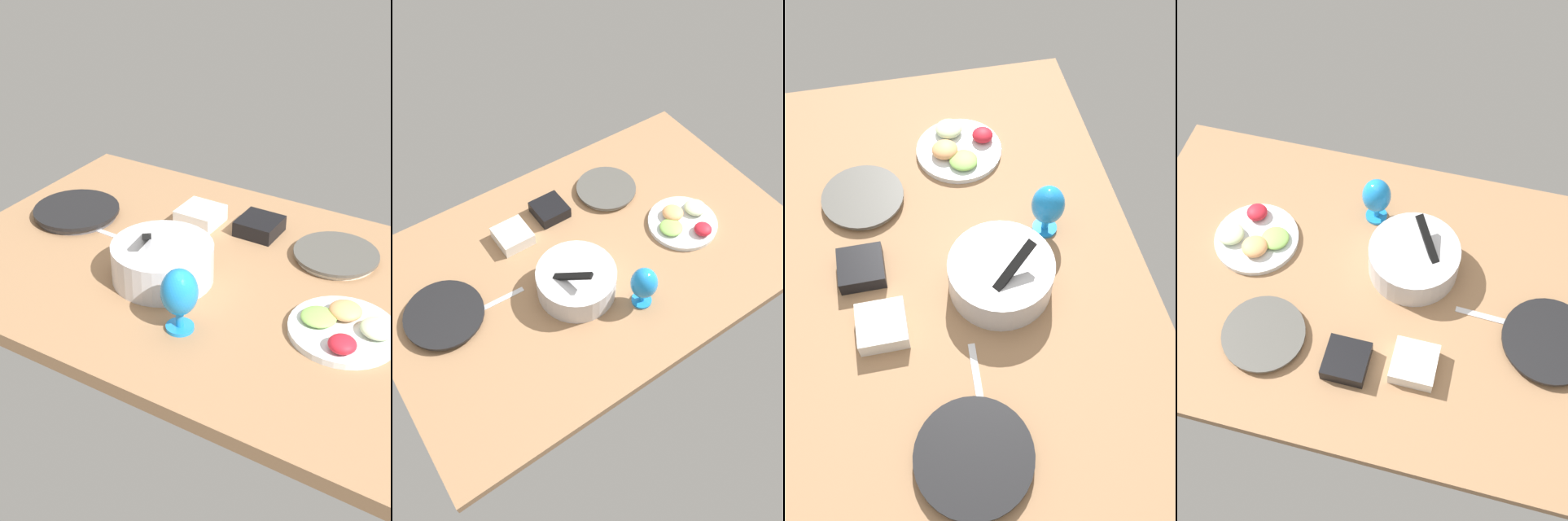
% 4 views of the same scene
% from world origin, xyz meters
% --- Properties ---
extents(ground_plane, '(1.60, 1.04, 0.04)m').
position_xyz_m(ground_plane, '(0.00, 0.00, -0.02)').
color(ground_plane, '#99704C').
extents(dinner_plate_left, '(0.25, 0.25, 0.02)m').
position_xyz_m(dinner_plate_left, '(-0.25, -0.24, 0.01)').
color(dinner_plate_left, silver).
rests_on(dinner_plate_left, ground_plane).
extents(dinner_plate_right, '(0.28, 0.28, 0.03)m').
position_xyz_m(dinner_plate_right, '(0.56, -0.06, 0.02)').
color(dinner_plate_right, '#4C4C51').
rests_on(dinner_plate_right, ground_plane).
extents(mixing_bowl, '(0.28, 0.28, 0.18)m').
position_xyz_m(mixing_bowl, '(0.12, 0.10, 0.06)').
color(mixing_bowl, silver).
rests_on(mixing_bowl, ground_plane).
extents(fruit_platter, '(0.27, 0.27, 0.05)m').
position_xyz_m(fruit_platter, '(-0.40, 0.08, 0.02)').
color(fruit_platter, silver).
rests_on(fruit_platter, ground_plane).
extents(hurricane_glass_blue, '(0.09, 0.09, 0.17)m').
position_xyz_m(hurricane_glass_blue, '(-0.04, 0.27, 0.11)').
color(hurricane_glass_blue, '#1D87DC').
rests_on(hurricane_glass_blue, ground_plane).
extents(square_bowl_black, '(0.12, 0.12, 0.05)m').
position_xyz_m(square_bowl_black, '(0.01, -0.27, 0.03)').
color(square_bowl_black, black).
rests_on(square_bowl_black, ground_plane).
extents(square_bowl_white, '(0.13, 0.13, 0.05)m').
position_xyz_m(square_bowl_white, '(0.20, -0.23, 0.03)').
color(square_bowl_white, white).
rests_on(square_bowl_white, ground_plane).
extents(fork_by_right_plate, '(0.18, 0.03, 0.01)m').
position_xyz_m(fork_by_right_plate, '(0.37, -0.01, 0.00)').
color(fork_by_right_plate, silver).
rests_on(fork_by_right_plate, ground_plane).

